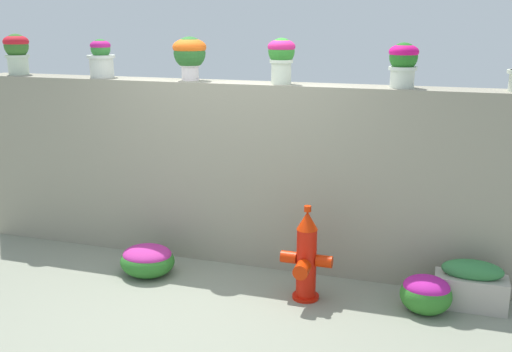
{
  "coord_description": "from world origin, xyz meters",
  "views": [
    {
      "loc": [
        1.94,
        -4.32,
        2.44
      ],
      "look_at": [
        0.27,
        0.94,
        0.96
      ],
      "focal_mm": 41.31,
      "sensor_mm": 36.0,
      "label": 1
    }
  ],
  "objects_px": {
    "potted_plant_1": "(101,57)",
    "flower_bush_right": "(426,293)",
    "potted_plant_0": "(17,50)",
    "fire_hydrant": "(306,258)",
    "flower_bush_left": "(147,259)",
    "potted_plant_4": "(403,61)",
    "potted_plant_3": "(281,55)",
    "planter_box": "(471,285)",
    "potted_plant_2": "(190,53)"
  },
  "relations": [
    {
      "from": "potted_plant_1",
      "to": "potted_plant_2",
      "type": "distance_m",
      "value": 1.01
    },
    {
      "from": "potted_plant_4",
      "to": "fire_hydrant",
      "type": "relative_size",
      "value": 0.46
    },
    {
      "from": "planter_box",
      "to": "potted_plant_4",
      "type": "bearing_deg",
      "value": 149.03
    },
    {
      "from": "potted_plant_3",
      "to": "flower_bush_left",
      "type": "relative_size",
      "value": 0.79
    },
    {
      "from": "potted_plant_1",
      "to": "flower_bush_right",
      "type": "distance_m",
      "value": 3.96
    },
    {
      "from": "potted_plant_0",
      "to": "fire_hydrant",
      "type": "height_order",
      "value": "potted_plant_0"
    },
    {
      "from": "potted_plant_1",
      "to": "flower_bush_left",
      "type": "distance_m",
      "value": 2.16
    },
    {
      "from": "potted_plant_0",
      "to": "flower_bush_right",
      "type": "xyz_separation_m",
      "value": [
        4.49,
        -0.66,
        -1.93
      ]
    },
    {
      "from": "potted_plant_2",
      "to": "potted_plant_3",
      "type": "bearing_deg",
      "value": -3.14
    },
    {
      "from": "potted_plant_4",
      "to": "flower_bush_right",
      "type": "xyz_separation_m",
      "value": [
        0.35,
        -0.62,
        -1.9
      ]
    },
    {
      "from": "potted_plant_2",
      "to": "potted_plant_1",
      "type": "bearing_deg",
      "value": -179.79
    },
    {
      "from": "potted_plant_1",
      "to": "potted_plant_4",
      "type": "bearing_deg",
      "value": -0.35
    },
    {
      "from": "fire_hydrant",
      "to": "potted_plant_4",
      "type": "bearing_deg",
      "value": 46.09
    },
    {
      "from": "potted_plant_3",
      "to": "flower_bush_left",
      "type": "bearing_deg",
      "value": -151.45
    },
    {
      "from": "potted_plant_1",
      "to": "fire_hydrant",
      "type": "distance_m",
      "value": 3.0
    },
    {
      "from": "potted_plant_1",
      "to": "fire_hydrant",
      "type": "xyz_separation_m",
      "value": [
        2.39,
        -0.73,
        -1.66
      ]
    },
    {
      "from": "flower_bush_left",
      "to": "potted_plant_4",
      "type": "bearing_deg",
      "value": 16.26
    },
    {
      "from": "potted_plant_4",
      "to": "fire_hydrant",
      "type": "xyz_separation_m",
      "value": [
        -0.68,
        -0.71,
        -1.68
      ]
    },
    {
      "from": "fire_hydrant",
      "to": "flower_bush_right",
      "type": "bearing_deg",
      "value": 4.59
    },
    {
      "from": "potted_plant_1",
      "to": "flower_bush_left",
      "type": "xyz_separation_m",
      "value": [
        0.8,
        -0.68,
        -1.89
      ]
    },
    {
      "from": "potted_plant_2",
      "to": "flower_bush_right",
      "type": "bearing_deg",
      "value": -14.96
    },
    {
      "from": "potted_plant_4",
      "to": "potted_plant_3",
      "type": "bearing_deg",
      "value": -178.45
    },
    {
      "from": "flower_bush_right",
      "to": "planter_box",
      "type": "bearing_deg",
      "value": 27.88
    },
    {
      "from": "potted_plant_1",
      "to": "flower_bush_left",
      "type": "relative_size",
      "value": 0.73
    },
    {
      "from": "potted_plant_4",
      "to": "flower_bush_left",
      "type": "xyz_separation_m",
      "value": [
        -2.28,
        -0.66,
        -1.91
      ]
    },
    {
      "from": "potted_plant_2",
      "to": "planter_box",
      "type": "bearing_deg",
      "value": -9.24
    },
    {
      "from": "potted_plant_0",
      "to": "potted_plant_4",
      "type": "height_order",
      "value": "potted_plant_0"
    },
    {
      "from": "flower_bush_left",
      "to": "flower_bush_right",
      "type": "distance_m",
      "value": 2.63
    },
    {
      "from": "potted_plant_1",
      "to": "potted_plant_3",
      "type": "xyz_separation_m",
      "value": [
        1.96,
        -0.05,
        0.06
      ]
    },
    {
      "from": "potted_plant_1",
      "to": "potted_plant_2",
      "type": "bearing_deg",
      "value": 0.21
    },
    {
      "from": "potted_plant_2",
      "to": "planter_box",
      "type": "relative_size",
      "value": 0.71
    },
    {
      "from": "potted_plant_2",
      "to": "potted_plant_4",
      "type": "relative_size",
      "value": 1.08
    },
    {
      "from": "flower_bush_right",
      "to": "potted_plant_3",
      "type": "bearing_deg",
      "value": 157.91
    },
    {
      "from": "potted_plant_3",
      "to": "potted_plant_4",
      "type": "height_order",
      "value": "potted_plant_3"
    },
    {
      "from": "potted_plant_0",
      "to": "planter_box",
      "type": "bearing_deg",
      "value": -5.45
    },
    {
      "from": "potted_plant_3",
      "to": "flower_bush_right",
      "type": "xyz_separation_m",
      "value": [
        1.46,
        -0.59,
        -1.93
      ]
    },
    {
      "from": "potted_plant_1",
      "to": "fire_hydrant",
      "type": "bearing_deg",
      "value": -16.88
    },
    {
      "from": "potted_plant_4",
      "to": "planter_box",
      "type": "xyz_separation_m",
      "value": [
        0.72,
        -0.43,
        -1.87
      ]
    },
    {
      "from": "potted_plant_0",
      "to": "potted_plant_1",
      "type": "distance_m",
      "value": 1.06
    },
    {
      "from": "potted_plant_0",
      "to": "planter_box",
      "type": "relative_size",
      "value": 0.73
    },
    {
      "from": "flower_bush_right",
      "to": "potted_plant_1",
      "type": "bearing_deg",
      "value": 169.37
    },
    {
      "from": "potted_plant_0",
      "to": "planter_box",
      "type": "height_order",
      "value": "potted_plant_0"
    },
    {
      "from": "flower_bush_right",
      "to": "potted_plant_2",
      "type": "bearing_deg",
      "value": 165.04
    },
    {
      "from": "potted_plant_0",
      "to": "potted_plant_1",
      "type": "height_order",
      "value": "potted_plant_0"
    },
    {
      "from": "potted_plant_1",
      "to": "flower_bush_right",
      "type": "height_order",
      "value": "potted_plant_1"
    },
    {
      "from": "planter_box",
      "to": "potted_plant_0",
      "type": "bearing_deg",
      "value": 174.55
    },
    {
      "from": "potted_plant_3",
      "to": "flower_bush_right",
      "type": "distance_m",
      "value": 2.5
    },
    {
      "from": "potted_plant_3",
      "to": "fire_hydrant",
      "type": "xyz_separation_m",
      "value": [
        0.43,
        -0.68,
        -1.71
      ]
    },
    {
      "from": "potted_plant_0",
      "to": "planter_box",
      "type": "distance_m",
      "value": 5.23
    },
    {
      "from": "potted_plant_3",
      "to": "fire_hydrant",
      "type": "height_order",
      "value": "potted_plant_3"
    }
  ]
}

